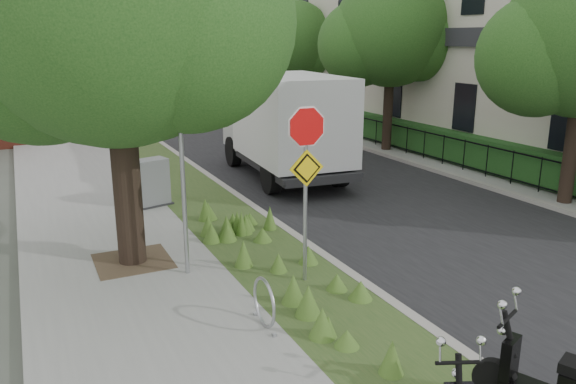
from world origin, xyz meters
name	(u,v)px	position (x,y,z in m)	size (l,w,h in m)	color
ground	(389,284)	(0.00, 0.00, 0.00)	(120.00, 120.00, 0.00)	#4C5147
sidewalk_near	(79,182)	(-4.25, 10.00, 0.06)	(3.50, 60.00, 0.12)	gray
verge	(169,173)	(-1.50, 10.00, 0.06)	(2.00, 60.00, 0.12)	#2E4C20
kerb_near	(199,170)	(-0.50, 10.00, 0.07)	(0.20, 60.00, 0.13)	#9E9991
road	(293,162)	(3.00, 10.00, 0.01)	(7.00, 60.00, 0.01)	black
kerb_far	(375,152)	(6.50, 10.00, 0.07)	(0.20, 60.00, 0.13)	#9E9991
footpath_far	(411,148)	(8.20, 10.00, 0.06)	(3.20, 60.00, 0.12)	gray
street_tree_main	(107,7)	(-4.08, 2.86, 4.80)	(6.21, 5.54, 7.66)	black
bare_post	(182,167)	(-3.20, 1.80, 2.12)	(0.08, 0.08, 4.00)	#A5A8AD
bike_hoop	(264,302)	(-2.70, -0.60, 0.50)	(0.06, 0.78, 0.77)	#A5A8AD
sign_assembly	(306,159)	(-1.40, 0.58, 2.33)	(0.94, 0.08, 3.22)	#A5A8AD
fence_far	(391,135)	(7.20, 10.00, 0.67)	(0.04, 24.00, 1.00)	black
hedge_far	(406,133)	(7.90, 10.00, 0.67)	(1.00, 24.00, 1.10)	#1B4318
terrace_houses	(483,41)	(11.49, 10.00, 4.16)	(7.40, 26.40, 8.20)	beige
far_tree_b	(389,35)	(6.94, 10.05, 4.37)	(4.83, 4.31, 6.56)	black
far_tree_c	(293,44)	(6.94, 18.04, 3.95)	(4.37, 3.89, 5.93)	black
box_truck	(285,121)	(1.74, 8.03, 1.79)	(2.83, 6.24, 2.75)	#262628
utility_cabinet	(152,183)	(-2.80, 6.43, 0.70)	(1.03, 0.82, 1.20)	#262628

